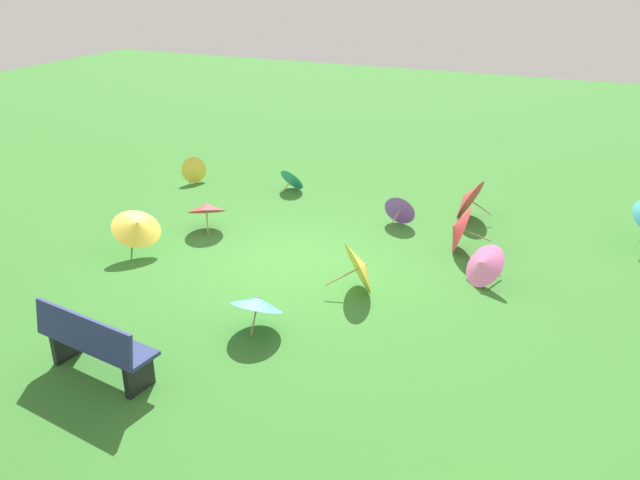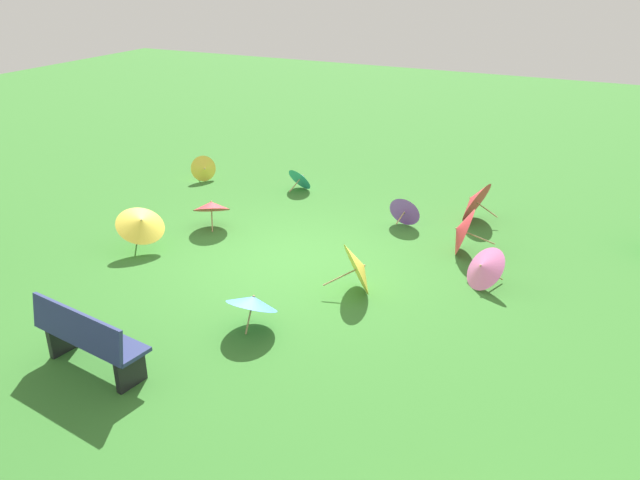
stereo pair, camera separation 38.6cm
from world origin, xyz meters
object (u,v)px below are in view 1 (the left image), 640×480
at_px(parasol_pink_0, 483,264).
at_px(parasol_teal_4, 293,178).
at_px(parasol_purple_0, 401,209).
at_px(parasol_yellow_1, 195,170).
at_px(parasol_yellow_2, 362,267).
at_px(parasol_red_1, 206,208).
at_px(parasol_red_0, 457,228).
at_px(parasol_red_2, 467,198).
at_px(park_bench, 94,344).
at_px(parasol_yellow_0, 137,226).
at_px(parasol_blue_0, 258,303).

height_order(parasol_pink_0, parasol_teal_4, parasol_pink_0).
xyz_separation_m(parasol_purple_0, parasol_yellow_1, (4.95, -0.48, -0.02)).
bearing_deg(parasol_yellow_2, parasol_red_1, -17.85).
bearing_deg(parasol_red_0, parasol_red_2, -84.08).
height_order(parasol_yellow_1, parasol_teal_4, parasol_yellow_1).
bearing_deg(park_bench, parasol_yellow_0, -59.89).
bearing_deg(parasol_blue_0, parasol_teal_4, -68.89).
xyz_separation_m(park_bench, parasol_blue_0, (-1.27, -1.73, -0.05)).
xyz_separation_m(parasol_pink_0, parasol_red_2, (0.79, -2.58, 0.10)).
distance_m(parasol_red_0, parasol_blue_0, 4.10).
height_order(park_bench, parasol_yellow_0, park_bench).
height_order(parasol_red_2, parasol_yellow_0, parasol_red_2).
height_order(parasol_purple_0, parasol_yellow_0, parasol_yellow_0).
relative_size(parasol_purple_0, parasol_red_2, 0.67).
relative_size(parasol_red_1, parasol_blue_0, 1.26).
bearing_deg(parasol_blue_0, parasol_red_1, -46.55).
xyz_separation_m(parasol_yellow_2, parasol_teal_4, (2.96, -3.75, -0.14)).
height_order(parasol_pink_0, parasol_yellow_0, parasol_yellow_0).
distance_m(park_bench, parasol_purple_0, 6.43).
distance_m(parasol_red_0, parasol_purple_0, 1.47).
bearing_deg(park_bench, parasol_blue_0, -126.23).
distance_m(parasol_red_2, parasol_yellow_1, 6.04).
xyz_separation_m(parasol_red_1, parasol_yellow_0, (0.47, 1.39, 0.09)).
distance_m(parasol_purple_0, parasol_yellow_2, 2.84).
bearing_deg(parasol_purple_0, park_bench, 72.67).
relative_size(parasol_purple_0, parasol_pink_0, 0.72).
height_order(parasol_purple_0, parasol_pink_0, parasol_pink_0).
relative_size(parasol_blue_0, parasol_yellow_2, 0.80).
xyz_separation_m(parasol_pink_0, parasol_yellow_2, (1.62, 1.01, 0.09)).
relative_size(parasol_red_0, parasol_pink_0, 1.02).
xyz_separation_m(parasol_pink_0, parasol_blue_0, (2.52, 2.59, 0.09)).
height_order(parasol_blue_0, parasol_yellow_2, parasol_yellow_2).
distance_m(park_bench, parasol_yellow_2, 3.96).
relative_size(parasol_blue_0, parasol_teal_4, 1.08).
xyz_separation_m(park_bench, parasol_purple_0, (-1.92, -6.14, -0.15)).
relative_size(parasol_pink_0, parasol_yellow_0, 0.82).
distance_m(parasol_red_1, parasol_blue_0, 3.72).
distance_m(parasol_blue_0, parasol_yellow_1, 6.52).
height_order(park_bench, parasol_red_0, park_bench).
relative_size(parasol_red_2, parasol_yellow_0, 0.87).
height_order(parasol_purple_0, parasol_blue_0, parasol_blue_0).
distance_m(parasol_pink_0, parasol_yellow_2, 1.91).
xyz_separation_m(parasol_yellow_0, parasol_yellow_2, (-3.93, -0.27, -0.11)).
distance_m(parasol_yellow_0, parasol_yellow_1, 3.81).
height_order(parasol_yellow_0, parasol_yellow_2, parasol_yellow_2).
distance_m(parasol_blue_0, parasol_red_2, 5.46).
bearing_deg(parasol_red_1, parasol_purple_0, -151.90).
bearing_deg(parasol_red_1, park_bench, 106.25).
bearing_deg(parasol_yellow_2, parasol_purple_0, -84.82).
bearing_deg(parasol_purple_0, parasol_blue_0, 81.63).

